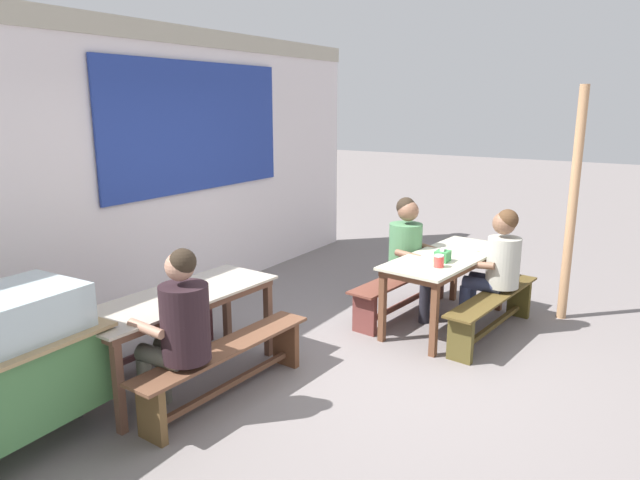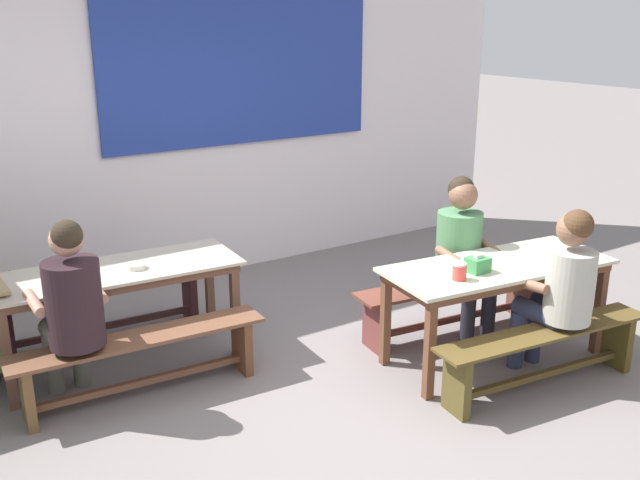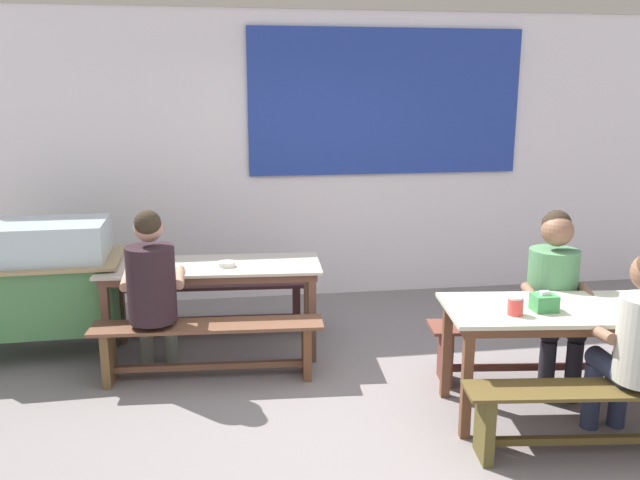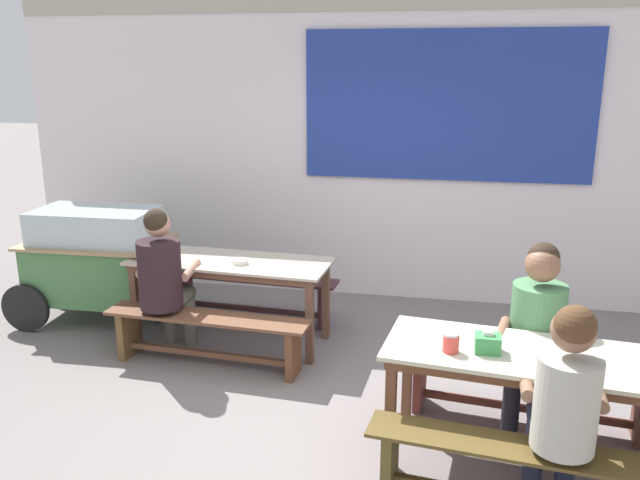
% 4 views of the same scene
% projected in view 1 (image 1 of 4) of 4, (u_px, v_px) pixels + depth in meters
% --- Properties ---
extents(ground_plane, '(40.00, 40.00, 0.00)m').
position_uv_depth(ground_plane, '(372.00, 363.00, 5.09)').
color(ground_plane, slate).
extents(backdrop_wall, '(7.58, 0.23, 3.05)m').
position_uv_depth(backdrop_wall, '(153.00, 165.00, 6.12)').
color(backdrop_wall, white).
rests_on(backdrop_wall, ground_plane).
extents(dining_table_far, '(1.77, 0.74, 0.75)m').
position_uv_depth(dining_table_far, '(179.00, 304.00, 4.64)').
color(dining_table_far, '#BDB19E').
rests_on(dining_table_far, ground_plane).
extents(dining_table_near, '(1.76, 0.86, 0.75)m').
position_uv_depth(dining_table_near, '(447.00, 263.00, 5.83)').
color(dining_table_near, beige).
rests_on(dining_table_near, ground_plane).
extents(bench_far_back, '(1.66, 0.36, 0.43)m').
position_uv_depth(bench_far_back, '(142.00, 333.00, 5.02)').
color(bench_far_back, '#4D2D2D').
rests_on(bench_far_back, ground_plane).
extents(bench_far_front, '(1.70, 0.39, 0.43)m').
position_uv_depth(bench_far_front, '(227.00, 363.00, 4.44)').
color(bench_far_front, brown).
rests_on(bench_far_front, ground_plane).
extents(bench_near_back, '(1.69, 0.49, 0.43)m').
position_uv_depth(bench_near_back, '(402.00, 288.00, 6.23)').
color(bench_near_back, brown).
rests_on(bench_near_back, ground_plane).
extents(bench_near_front, '(1.69, 0.46, 0.43)m').
position_uv_depth(bench_near_front, '(493.00, 310.00, 5.61)').
color(bench_near_front, brown).
rests_on(bench_near_front, ground_plane).
extents(person_left_back_turned, '(0.46, 0.58, 1.29)m').
position_uv_depth(person_left_back_turned, '(179.00, 324.00, 4.06)').
color(person_left_back_turned, '#616155').
rests_on(person_left_back_turned, ground_plane).
extents(person_right_near_table, '(0.51, 0.57, 1.28)m').
position_uv_depth(person_right_near_table, '(410.00, 249.00, 6.12)').
color(person_right_near_table, black).
rests_on(person_right_near_table, ground_plane).
extents(person_near_front, '(0.44, 0.55, 1.25)m').
position_uv_depth(person_near_front, '(497.00, 262.00, 5.68)').
color(person_near_front, '#2B324C').
rests_on(person_near_front, ground_plane).
extents(tissue_box, '(0.15, 0.13, 0.13)m').
position_uv_depth(tissue_box, '(443.00, 256.00, 5.58)').
color(tissue_box, '#398B49').
rests_on(tissue_box, dining_table_near).
extents(condiment_jar, '(0.10, 0.10, 0.12)m').
position_uv_depth(condiment_jar, '(439.00, 261.00, 5.38)').
color(condiment_jar, '#DE433C').
rests_on(condiment_jar, dining_table_near).
extents(soup_bowl, '(0.13, 0.13, 0.04)m').
position_uv_depth(soup_bowl, '(196.00, 290.00, 4.67)').
color(soup_bowl, silver).
rests_on(soup_bowl, dining_table_far).
extents(wooden_support_post, '(0.10, 0.10, 2.42)m').
position_uv_depth(wooden_support_post, '(572.00, 206.00, 5.90)').
color(wooden_support_post, tan).
rests_on(wooden_support_post, ground_plane).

